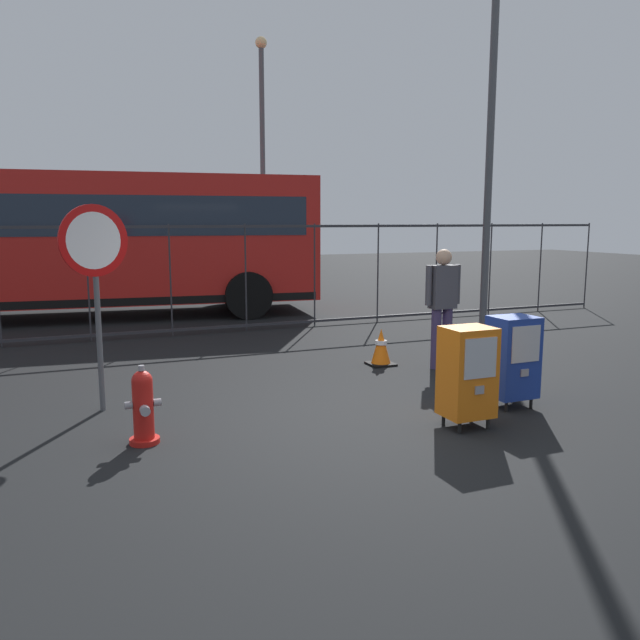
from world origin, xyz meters
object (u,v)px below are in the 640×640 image
at_px(newspaper_box_primary, 467,372).
at_px(traffic_cone, 381,347).
at_px(newspaper_box_secondary, 513,357).
at_px(street_light_near_right, 263,148).
at_px(fire_hydrant, 143,407).
at_px(street_light_near_left, 492,93).
at_px(pedestrian, 443,301).
at_px(bus_near, 64,237).
at_px(stop_sign, 95,264).

relative_size(newspaper_box_primary, traffic_cone, 1.92).
xyz_separation_m(newspaper_box_secondary, street_light_near_right, (0.80, 11.75, 3.47)).
relative_size(fire_hydrant, street_light_near_left, 0.10).
distance_m(fire_hydrant, street_light_near_right, 12.89).
xyz_separation_m(newspaper_box_secondary, pedestrian, (0.32, 1.89, 0.38)).
distance_m(newspaper_box_secondary, pedestrian, 1.96).
xyz_separation_m(fire_hydrant, traffic_cone, (3.56, 2.04, -0.09)).
distance_m(newspaper_box_primary, street_light_near_left, 7.17).
bearing_deg(street_light_near_right, newspaper_box_primary, -97.88).
height_order(newspaper_box_secondary, street_light_near_left, street_light_near_left).
relative_size(traffic_cone, bus_near, 0.05).
height_order(traffic_cone, street_light_near_left, street_light_near_left).
bearing_deg(bus_near, pedestrian, -49.45).
bearing_deg(newspaper_box_secondary, street_light_near_right, 86.09).
distance_m(fire_hydrant, newspaper_box_secondary, 3.96).
bearing_deg(stop_sign, bus_near, 91.90).
height_order(newspaper_box_secondary, stop_sign, stop_sign).
xyz_separation_m(newspaper_box_primary, street_light_near_right, (1.68, 12.15, 3.47)).
relative_size(pedestrian, traffic_cone, 3.15).
height_order(fire_hydrant, bus_near, bus_near).
distance_m(fire_hydrant, street_light_near_left, 8.88).
bearing_deg(street_light_near_left, street_light_near_right, 105.82).
relative_size(stop_sign, traffic_cone, 4.21).
bearing_deg(traffic_cone, pedestrian, -35.33).
bearing_deg(stop_sign, street_light_near_left, 21.55).
relative_size(newspaper_box_secondary, street_light_near_right, 0.15).
bearing_deg(newspaper_box_secondary, traffic_cone, 98.96).
distance_m(newspaper_box_primary, bus_near, 10.02).
distance_m(stop_sign, pedestrian, 4.60).
xyz_separation_m(stop_sign, street_light_near_right, (5.03, 10.17, 2.44)).
distance_m(fire_hydrant, traffic_cone, 4.10).
xyz_separation_m(fire_hydrant, newspaper_box_secondary, (3.93, -0.35, 0.22)).
bearing_deg(traffic_cone, street_light_near_left, 31.55).
bearing_deg(newspaper_box_primary, newspaper_box_secondary, 24.21).
bearing_deg(pedestrian, traffic_cone, 144.67).
distance_m(bus_near, street_light_near_right, 6.44).
relative_size(stop_sign, bus_near, 0.21).
bearing_deg(newspaper_box_primary, pedestrian, 62.43).
xyz_separation_m(fire_hydrant, pedestrian, (4.25, 1.54, 0.60)).
bearing_deg(stop_sign, street_light_near_right, 63.69).
bearing_deg(fire_hydrant, pedestrian, 19.97).
relative_size(stop_sign, street_light_near_right, 0.32).
bearing_deg(newspaper_box_secondary, pedestrian, 80.52).
bearing_deg(street_light_near_left, traffic_cone, -148.45).
height_order(stop_sign, street_light_near_right, street_light_near_right).
distance_m(pedestrian, street_light_near_left, 4.94).
relative_size(bus_near, street_light_near_left, 1.42).
xyz_separation_m(fire_hydrant, street_light_near_left, (6.82, 4.04, 3.99)).
relative_size(newspaper_box_primary, newspaper_box_secondary, 1.00).
distance_m(newspaper_box_primary, traffic_cone, 2.84).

